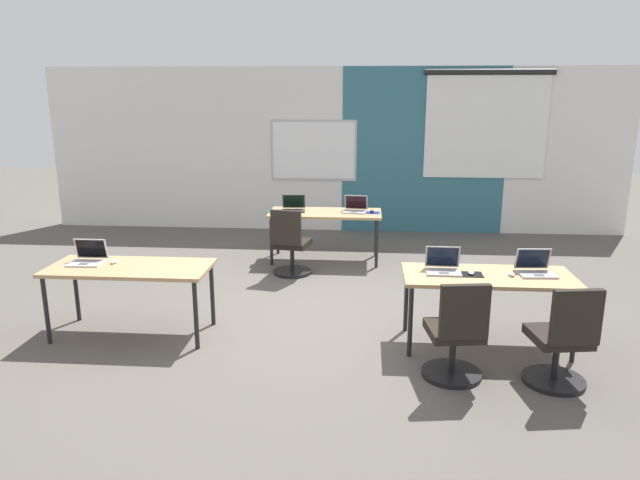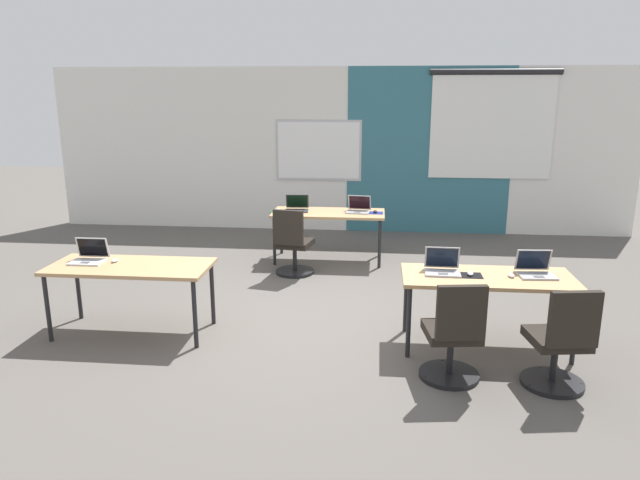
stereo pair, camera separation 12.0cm
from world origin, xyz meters
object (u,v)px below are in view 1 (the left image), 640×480
object	(u,v)px
mouse_near_left_end	(114,262)
laptop_near_left_end	(88,258)
mouse_far_right	(372,211)
laptop_far_left	(294,207)
chair_near_right_inner	(456,339)
desk_near_left	(130,272)
laptop_near_right_end	(535,269)
mouse_near_right_end	(511,274)
chair_near_right_end	(562,345)
chair_far_left	(290,248)
mouse_far_left	(275,210)
desk_near_right	(488,281)
desk_far_center	(325,216)
mouse_near_right_inner	(471,273)
laptop_near_right_inner	(443,267)
laptop_far_right	(355,209)

from	to	relation	value
mouse_near_left_end	laptop_near_left_end	bearing A→B (deg)	-178.39
mouse_far_right	laptop_far_left	xyz separation A→B (m)	(-1.13, 0.06, 0.03)
chair_near_right_inner	mouse_near_left_end	distance (m)	3.42
desk_near_left	laptop_near_right_end	world-z (taller)	laptop_near_right_end
mouse_near_right_end	laptop_far_left	xyz separation A→B (m)	(-2.42, 2.86, 0.03)
mouse_near_right_end	chair_near_right_end	xyz separation A→B (m)	(0.25, -0.77, -0.36)
chair_near_right_end	chair_far_left	distance (m)	3.88
laptop_far_left	mouse_far_left	size ratio (longest dim) A/B	3.31
mouse_far_right	chair_far_left	world-z (taller)	chair_far_left
chair_near_right_end	mouse_near_left_end	world-z (taller)	chair_near_right_end
desk_near_right	mouse_far_left	world-z (taller)	mouse_far_left
laptop_near_right_end	mouse_far_left	distance (m)	3.99
desk_far_center	chair_near_right_end	bearing A→B (deg)	-58.32
desk_near_left	mouse_near_right_end	world-z (taller)	mouse_near_right_end
chair_near_right_inner	laptop_far_left	size ratio (longest dim) A/B	2.62
desk_near_right	mouse_near_left_end	size ratio (longest dim) A/B	15.42
desk_near_right	mouse_near_right_end	bearing A→B (deg)	-4.47
laptop_near_right_end	mouse_near_left_end	size ratio (longest dim) A/B	3.37
desk_near_right	chair_far_left	size ratio (longest dim) A/B	1.74
mouse_near_left_end	mouse_near_right_end	bearing A→B (deg)	-1.45
chair_near_right_inner	laptop_near_left_end	size ratio (longest dim) A/B	2.75
chair_near_right_inner	chair_far_left	distance (m)	3.32
chair_near_right_inner	laptop_near_right_end	bearing A→B (deg)	-144.33
chair_near_right_end	mouse_far_right	size ratio (longest dim) A/B	8.59
laptop_near_right_end	laptop_far_left	xyz separation A→B (m)	(-2.66, 2.78, -0.00)
mouse_near_right_inner	mouse_far_left	distance (m)	3.62
desk_near_left	mouse_near_right_end	bearing A→B (deg)	-0.25
desk_far_center	mouse_near_right_end	xyz separation A→B (m)	(1.96, -2.82, 0.08)
laptop_near_right_inner	chair_near_right_end	bearing A→B (deg)	-42.46
desk_near_left	laptop_near_left_end	world-z (taller)	laptop_near_left_end
mouse_near_left_end	mouse_far_left	bearing A→B (deg)	65.70
chair_near_right_inner	laptop_far_right	bearing A→B (deg)	-83.25
mouse_near_right_end	desk_far_center	bearing A→B (deg)	124.81
laptop_near_right_inner	laptop_far_left	world-z (taller)	laptop_near_right_inner
desk_far_center	chair_near_right_inner	distance (m)	3.80
desk_far_center	chair_near_right_end	distance (m)	4.22
laptop_far_left	chair_far_left	world-z (taller)	laptop_far_left
desk_near_right	mouse_near_left_end	bearing A→B (deg)	178.72
mouse_near_right_inner	chair_near_right_inner	size ratio (longest dim) A/B	0.11
mouse_near_right_inner	desk_near_left	bearing A→B (deg)	179.83
laptop_near_left_end	laptop_near_right_inner	bearing A→B (deg)	-1.20
laptop_near_right_inner	laptop_far_right	distance (m)	2.92
mouse_far_left	chair_far_left	size ratio (longest dim) A/B	0.12
laptop_near_right_inner	mouse_far_right	bearing A→B (deg)	104.97
mouse_near_right_inner	laptop_far_right	distance (m)	3.07
mouse_near_right_inner	mouse_near_left_end	size ratio (longest dim) A/B	1.00
mouse_near_right_inner	laptop_near_left_end	size ratio (longest dim) A/B	0.31
mouse_far_left	chair_near_right_end	bearing A→B (deg)	-50.49
chair_near_right_end	desk_near_right	bearing A→B (deg)	-68.07
laptop_near_left_end	laptop_near_right_end	bearing A→B (deg)	-1.12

